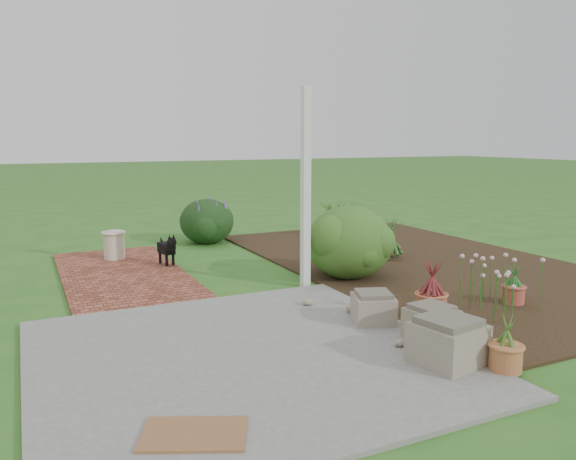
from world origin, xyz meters
name	(u,v)px	position (x,y,z in m)	size (l,w,h in m)	color
ground	(287,292)	(0.00, 0.00, 0.00)	(80.00, 80.00, 0.00)	#2A621F
concrete_patio	(244,355)	(-1.25, -1.75, 0.02)	(3.50, 3.50, 0.04)	slate
brick_path	(123,274)	(-1.70, 1.75, 0.02)	(1.60, 3.50, 0.04)	brown
garden_bed	(423,263)	(2.50, 0.50, 0.01)	(4.00, 7.00, 0.03)	black
veranda_post	(306,189)	(0.30, 0.10, 1.25)	(0.10, 0.10, 2.50)	white
stone_trough_near	(447,343)	(0.19, -2.67, 0.21)	(0.50, 0.50, 0.33)	#726D59
stone_trough_mid	(431,323)	(0.48, -2.12, 0.17)	(0.40, 0.40, 0.26)	#7C735C
stone_trough_far	(373,309)	(0.24, -1.51, 0.17)	(0.40, 0.40, 0.26)	gray
coir_doormat	(194,434)	(-2.02, -2.88, 0.05)	(0.65, 0.42, 0.02)	brown
black_dog	(167,248)	(-1.02, 1.94, 0.30)	(0.21, 0.50, 0.43)	black
cream_ceramic_urn	(114,245)	(-1.66, 2.72, 0.25)	(0.31, 0.31, 0.42)	beige
evergreen_shrub	(349,240)	(1.04, 0.25, 0.52)	(1.16, 1.16, 0.99)	#163F11
agapanthus_clump_back	(385,232)	(2.20, 1.07, 0.42)	(0.87, 0.87, 0.78)	#12421A
agapanthus_clump_front	(336,214)	(2.49, 3.06, 0.46)	(0.96, 0.96, 0.86)	#0E4312
pink_flower_patch	(502,284)	(1.72, -1.78, 0.32)	(0.91, 0.91, 0.59)	#113D0F
terracotta_pot_bronze	(431,305)	(0.88, -1.64, 0.16)	(0.32, 0.32, 0.26)	#A15836
terracotta_pot_small_left	(513,294)	(2.06, -1.64, 0.13)	(0.24, 0.24, 0.20)	#AA4939
terracotta_pot_small_right	(506,358)	(0.52, -2.98, 0.14)	(0.26, 0.26, 0.22)	#AD673A
purple_flowering_bush	(207,220)	(0.10, 3.59, 0.41)	(0.97, 0.97, 0.82)	black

